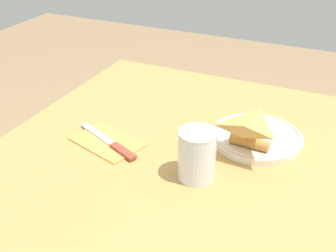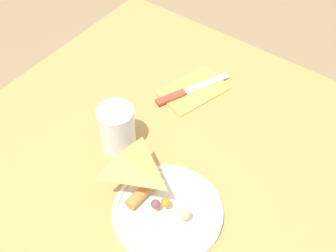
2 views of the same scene
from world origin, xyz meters
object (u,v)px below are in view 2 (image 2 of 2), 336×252
milk_glass (117,129)px  butter_knife (190,90)px  dining_table (142,198)px  napkin_folded (193,90)px  plate_pizza (167,210)px

milk_glass → butter_knife: size_ratio=0.55×
dining_table → napkin_folded: napkin_folded is taller
plate_pizza → milk_glass: bearing=67.6°
dining_table → plate_pizza: 0.16m
dining_table → napkin_folded: 0.30m
dining_table → milk_glass: size_ratio=9.50×
dining_table → butter_knife: bearing=11.1°
milk_glass → napkin_folded: milk_glass is taller
dining_table → milk_glass: bearing=68.6°
dining_table → butter_knife: (0.26, 0.05, 0.11)m
milk_glass → butter_knife: 0.24m
dining_table → plate_pizza: plate_pizza is taller
milk_glass → napkin_folded: (0.24, -0.04, -0.05)m
plate_pizza → milk_glass: 0.21m
napkin_folded → butter_knife: 0.01m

